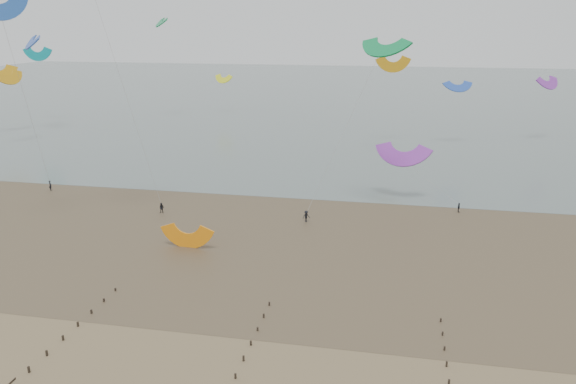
# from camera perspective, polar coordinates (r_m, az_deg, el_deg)

# --- Properties ---
(ground) EXTENTS (500.00, 500.00, 0.00)m
(ground) POSITION_cam_1_polar(r_m,az_deg,el_deg) (53.14, -9.33, -17.00)
(ground) COLOR brown
(ground) RESTS_ON ground
(sea_and_shore) EXTENTS (500.00, 665.00, 0.03)m
(sea_and_shore) POSITION_cam_1_polar(r_m,az_deg,el_deg) (83.54, -3.91, -3.71)
(sea_and_shore) COLOR #475654
(sea_and_shore) RESTS_ON ground
(kitesurfer_lead) EXTENTS (0.81, 0.77, 1.87)m
(kitesurfer_lead) POSITION_cam_1_polar(r_m,az_deg,el_deg) (110.26, -23.00, 0.61)
(kitesurfer_lead) COLOR black
(kitesurfer_lead) RESTS_ON ground
(kitesurfers) EXTENTS (85.80, 22.63, 1.88)m
(kitesurfers) POSITION_cam_1_polar(r_m,az_deg,el_deg) (92.89, 19.31, -1.94)
(kitesurfers) COLOR black
(kitesurfers) RESTS_ON ground
(grounded_kite) EXTENTS (6.65, 5.33, 3.51)m
(grounded_kite) POSITION_cam_1_polar(r_m,az_deg,el_deg) (77.86, -10.16, -5.55)
(grounded_kite) COLOR orange
(grounded_kite) RESTS_ON ground
(kites_airborne) EXTENTS (244.38, 117.96, 41.16)m
(kites_airborne) POSITION_cam_1_polar(r_m,az_deg,el_deg) (133.39, -2.44, 13.42)
(kites_airborne) COLOR #D2426B
(kites_airborne) RESTS_ON ground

